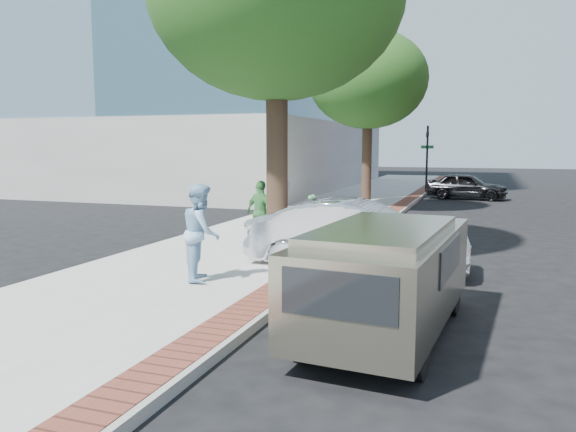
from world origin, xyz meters
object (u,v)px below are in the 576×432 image
at_px(person_green, 261,212).
at_px(bg_car, 467,186).
at_px(person_officer, 202,232).
at_px(parking_meter, 312,214).
at_px(sedan_silver, 358,236).
at_px(van, 390,272).
at_px(person_gray, 283,214).

height_order(person_green, bg_car, person_green).
xyz_separation_m(person_officer, bg_car, (4.09, 20.16, -0.40)).
height_order(parking_meter, bg_car, parking_meter).
bearing_deg(person_officer, sedan_silver, -68.77).
height_order(person_officer, sedan_silver, person_officer).
relative_size(parking_meter, van, 0.33).
relative_size(parking_meter, person_green, 0.89).
relative_size(person_gray, van, 0.38).
height_order(sedan_silver, bg_car, sedan_silver).
xyz_separation_m(person_gray, sedan_silver, (2.20, -1.31, -0.23)).
distance_m(bg_car, van, 21.54).
height_order(sedan_silver, van, van).
bearing_deg(van, person_green, 132.68).
distance_m(person_gray, person_officer, 3.71).
relative_size(person_officer, sedan_silver, 0.39).
height_order(person_officer, person_green, person_officer).
bearing_deg(person_officer, parking_meter, -54.73).
distance_m(person_green, van, 6.87).
height_order(bg_car, van, van).
bearing_deg(person_gray, van, 14.19).
relative_size(sedan_silver, van, 1.04).
distance_m(person_officer, person_green, 4.06).
bearing_deg(van, bg_car, 93.86).
relative_size(person_green, sedan_silver, 0.35).
relative_size(sedan_silver, bg_car, 1.19).
xyz_separation_m(person_green, bg_car, (4.53, 16.13, -0.31)).
distance_m(person_green, bg_car, 16.75).
relative_size(bg_car, van, 0.87).
distance_m(sedan_silver, van, 3.99).
bearing_deg(parking_meter, person_officer, -121.99).
height_order(person_green, van, person_green).
xyz_separation_m(parking_meter, sedan_silver, (1.02, 0.05, -0.44)).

